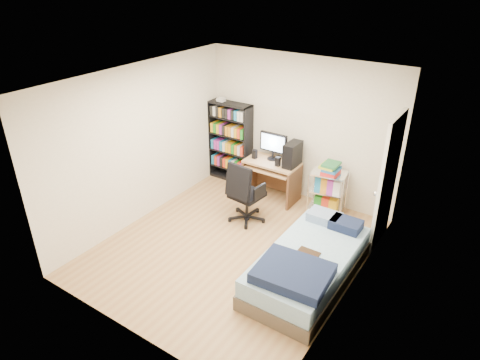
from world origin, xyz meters
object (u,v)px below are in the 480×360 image
Objects in this scene: media_shelf at (230,141)px; office_chair at (245,203)px; bed at (308,265)px; computer_desk at (278,165)px.

media_shelf is 1.63m from office_chair.
bed is at bearing -21.98° from office_chair.
bed is at bearing -36.68° from media_shelf.
bed is (1.50, -0.79, -0.08)m from office_chair.
media_shelf reaches higher than office_chair.
bed is (1.43, -1.74, -0.39)m from computer_desk.
office_chair is 0.51× the size of bed.
office_chair is at bearing 152.12° from bed.
office_chair is at bearing -46.23° from media_shelf.
media_shelf is 1.17m from computer_desk.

